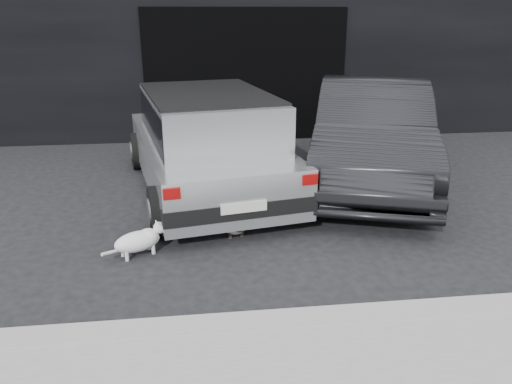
{
  "coord_description": "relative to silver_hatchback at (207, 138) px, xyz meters",
  "views": [
    {
      "loc": [
        -0.02,
        -6.1,
        2.53
      ],
      "look_at": [
        0.63,
        -0.75,
        0.56
      ],
      "focal_mm": 35.0,
      "sensor_mm": 36.0,
      "label": 1
    }
  ],
  "objects": [
    {
      "name": "cat_siamese",
      "position": [
        0.24,
        -1.52,
        -0.67
      ],
      "size": [
        0.45,
        0.83,
        0.3
      ],
      "rotation": [
        0.0,
        0.0,
        3.45
      ],
      "color": "beige",
      "rests_on": "ground"
    },
    {
      "name": "silver_hatchback",
      "position": [
        0.0,
        0.0,
        0.0
      ],
      "size": [
        2.56,
        4.29,
        1.49
      ],
      "rotation": [
        0.0,
        0.0,
        0.18
      ],
      "color": "silver",
      "rests_on": "ground"
    },
    {
      "name": "garage_opening",
      "position": [
        0.88,
        3.09,
        0.49
      ],
      "size": [
        4.0,
        0.1,
        2.6
      ],
      "primitive_type": "cube",
      "color": "black",
      "rests_on": "ground"
    },
    {
      "name": "cat_white",
      "position": [
        -0.8,
        -1.95,
        -0.64
      ],
      "size": [
        0.68,
        0.47,
        0.36
      ],
      "rotation": [
        0.0,
        0.0,
        -1.11
      ],
      "color": "white",
      "rests_on": "ground"
    },
    {
      "name": "second_car",
      "position": [
        2.56,
        0.29,
        -0.04
      ],
      "size": [
        2.97,
        4.93,
        1.53
      ],
      "primitive_type": "imported",
      "rotation": [
        0.0,
        0.0,
        -0.31
      ],
      "color": "black",
      "rests_on": "ground"
    },
    {
      "name": "curb",
      "position": [
        0.88,
        -3.5,
        -0.75
      ],
      "size": [
        18.0,
        0.25,
        0.12
      ],
      "primitive_type": "cube",
      "color": "gray",
      "rests_on": "ground"
    },
    {
      "name": "building_facade",
      "position": [
        0.88,
        5.1,
        1.69
      ],
      "size": [
        34.0,
        4.0,
        5.0
      ],
      "primitive_type": "cube",
      "color": "black",
      "rests_on": "ground"
    },
    {
      "name": "ground",
      "position": [
        -0.12,
        -0.9,
        -0.81
      ],
      "size": [
        80.0,
        80.0,
        0.0
      ],
      "primitive_type": "plane",
      "color": "black",
      "rests_on": "ground"
    }
  ]
}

